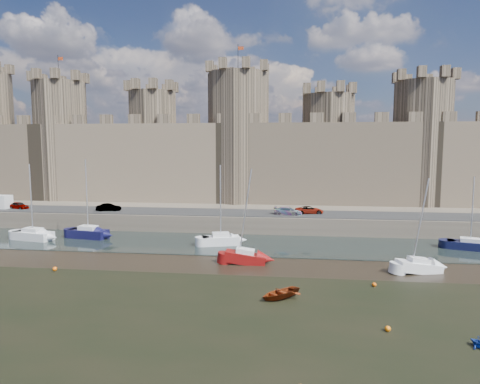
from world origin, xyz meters
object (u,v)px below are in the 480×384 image
(sailboat_0, at_px, (33,234))
(car_2, at_px, (288,211))
(car_1, at_px, (109,207))
(car_0, at_px, (19,205))
(sailboat_4, at_px, (245,257))
(sailboat_5, at_px, (418,266))
(sailboat_2, at_px, (221,239))
(car_3, at_px, (309,210))
(sailboat_1, at_px, (88,233))
(sailboat_3, at_px, (470,244))

(sailboat_0, bearing_deg, car_2, 27.57)
(car_1, bearing_deg, car_0, 76.57)
(sailboat_4, distance_m, sailboat_5, 17.66)
(sailboat_0, height_order, sailboat_5, sailboat_0)
(sailboat_2, bearing_deg, sailboat_5, -39.02)
(car_3, bearing_deg, sailboat_1, 95.96)
(car_0, xyz_separation_m, sailboat_4, (38.57, -18.25, -2.33))
(car_3, bearing_deg, sailboat_4, 147.13)
(car_3, distance_m, sailboat_4, 20.56)
(car_0, distance_m, sailboat_4, 42.74)
(car_3, height_order, sailboat_1, sailboat_1)
(car_0, relative_size, sailboat_2, 0.34)
(car_0, bearing_deg, car_1, -74.13)
(sailboat_0, xyz_separation_m, sailboat_1, (6.86, 1.92, 0.05))
(car_0, height_order, sailboat_0, sailboat_0)
(car_1, distance_m, car_2, 27.66)
(car_0, relative_size, sailboat_0, 0.34)
(sailboat_0, bearing_deg, car_3, 28.37)
(car_2, height_order, sailboat_5, sailboat_5)
(car_1, relative_size, sailboat_5, 0.38)
(car_2, bearing_deg, car_1, 98.98)
(car_3, height_order, sailboat_0, sailboat_0)
(car_2, relative_size, car_3, 0.97)
(sailboat_1, distance_m, sailboat_3, 49.21)
(car_0, distance_m, car_1, 15.31)
(car_3, bearing_deg, sailboat_5, -164.58)
(sailboat_2, bearing_deg, car_2, 32.52)
(sailboat_0, distance_m, sailboat_4, 30.53)
(sailboat_1, relative_size, sailboat_4, 1.05)
(car_3, relative_size, sailboat_1, 0.39)
(car_2, relative_size, sailboat_0, 0.40)
(car_1, xyz_separation_m, car_2, (27.66, -0.23, -0.02))
(car_0, bearing_deg, car_3, -71.30)
(car_3, xyz_separation_m, sailboat_3, (18.99, -9.83, -2.37))
(car_3, relative_size, sailboat_2, 0.41)
(car_1, height_order, sailboat_1, sailboat_1)
(car_0, height_order, car_3, car_0)
(sailboat_0, distance_m, sailboat_1, 7.12)
(sailboat_4, bearing_deg, car_1, 141.34)
(sailboat_1, bearing_deg, sailboat_5, -4.85)
(sailboat_2, height_order, sailboat_3, sailboat_2)
(car_3, relative_size, sailboat_0, 0.41)
(car_0, height_order, sailboat_5, sailboat_5)
(sailboat_2, relative_size, sailboat_5, 1.07)
(car_1, bearing_deg, car_3, -99.19)
(car_3, xyz_separation_m, sailboat_5, (10.08, -20.11, -2.38))
(car_2, distance_m, car_3, 3.48)
(car_0, height_order, sailboat_2, sailboat_2)
(car_1, distance_m, sailboat_4, 29.36)
(car_1, relative_size, sailboat_2, 0.36)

